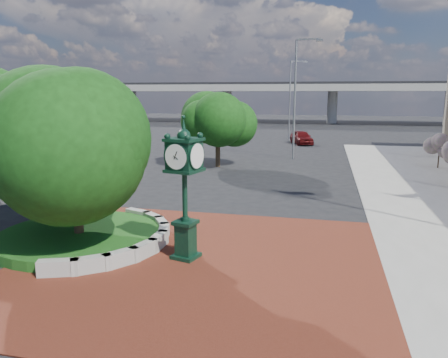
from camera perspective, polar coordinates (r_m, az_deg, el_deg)
ground at (r=15.81m, az=-2.40°, el=-9.60°), size 200.00×200.00×0.00m
plaza at (r=14.91m, az=-3.45°, el=-10.85°), size 12.00×12.00×0.04m
planter_wall at (r=16.61m, az=-11.54°, el=-7.80°), size 2.96×6.77×0.54m
grass_bed at (r=17.68m, az=-18.36°, el=-7.22°), size 6.10×6.10×0.40m
overpass at (r=84.34m, az=10.45°, el=11.66°), size 90.00×12.00×7.50m
tree_planter at (r=16.94m, az=-19.09°, el=4.18°), size 5.20×5.20×6.33m
tree_street at (r=33.29m, az=-0.82°, el=7.11°), size 4.40×4.40×5.45m
post_clock at (r=14.58m, az=-5.16°, el=-0.57°), size 1.19×1.19×4.82m
parked_car at (r=49.38m, az=10.10°, el=5.38°), size 3.13×4.76×1.50m
street_lamp_near at (r=37.65m, az=9.62°, el=11.38°), size 2.23×0.40×9.95m
street_lamp_far at (r=53.74m, az=8.84°, el=10.92°), size 2.06×0.67×9.32m
shrub_far at (r=36.48m, az=26.34°, el=3.72°), size 1.20×1.20×2.20m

